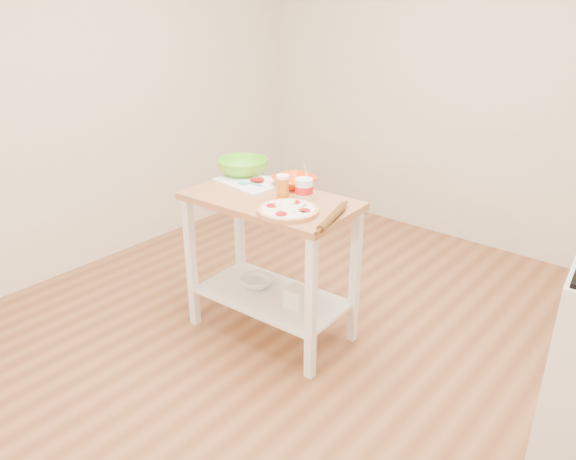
# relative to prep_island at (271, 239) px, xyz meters

# --- Properties ---
(room_shell) EXTENTS (4.04, 4.54, 2.74)m
(room_shell) POSITION_rel_prep_island_xyz_m (0.27, -0.13, 0.71)
(room_shell) COLOR #945B36
(room_shell) RESTS_ON ground
(prep_island) EXTENTS (1.02, 0.59, 0.90)m
(prep_island) POSITION_rel_prep_island_xyz_m (0.00, 0.00, 0.00)
(prep_island) COLOR #B17348
(prep_island) RESTS_ON ground
(pizza) EXTENTS (0.33, 0.33, 0.05)m
(pizza) POSITION_rel_prep_island_xyz_m (0.23, -0.11, 0.28)
(pizza) COLOR #E9A463
(pizza) RESTS_ON prep_island
(cutting_board) EXTENTS (0.44, 0.35, 0.04)m
(cutting_board) POSITION_rel_prep_island_xyz_m (-0.27, 0.13, 0.27)
(cutting_board) COLOR white
(cutting_board) RESTS_ON prep_island
(spatula) EXTENTS (0.15, 0.06, 0.01)m
(spatula) POSITION_rel_prep_island_xyz_m (-0.22, 0.07, 0.28)
(spatula) COLOR #34CAA1
(spatula) RESTS_ON cutting_board
(knife) EXTENTS (0.25, 0.14, 0.01)m
(knife) POSITION_rel_prep_island_xyz_m (-0.36, 0.22, 0.28)
(knife) COLOR silver
(knife) RESTS_ON cutting_board
(orange_bowl) EXTENTS (0.30, 0.30, 0.06)m
(orange_bowl) POSITION_rel_prep_island_xyz_m (-0.02, 0.24, 0.29)
(orange_bowl) COLOR #FF3902
(orange_bowl) RESTS_ON prep_island
(green_bowl) EXTENTS (0.35, 0.35, 0.10)m
(green_bowl) POSITION_rel_prep_island_xyz_m (-0.42, 0.21, 0.31)
(green_bowl) COLOR #64C923
(green_bowl) RESTS_ON prep_island
(beer_pint) EXTENTS (0.07, 0.07, 0.15)m
(beer_pint) POSITION_rel_prep_island_xyz_m (0.08, 0.02, 0.34)
(beer_pint) COLOR #C46613
(beer_pint) RESTS_ON prep_island
(yogurt_tub) EXTENTS (0.10, 0.10, 0.22)m
(yogurt_tub) POSITION_rel_prep_island_xyz_m (0.17, 0.10, 0.32)
(yogurt_tub) COLOR white
(yogurt_tub) RESTS_ON prep_island
(rolling_pin) EXTENTS (0.14, 0.35, 0.04)m
(rolling_pin) POSITION_rel_prep_island_xyz_m (0.48, -0.06, 0.28)
(rolling_pin) COLOR brown
(rolling_pin) RESTS_ON prep_island
(shelf_glass_bowl) EXTENTS (0.25, 0.25, 0.06)m
(shelf_glass_bowl) POSITION_rel_prep_island_xyz_m (-0.14, 0.02, -0.35)
(shelf_glass_bowl) COLOR silver
(shelf_glass_bowl) RESTS_ON prep_island
(shelf_bin) EXTENTS (0.12, 0.12, 0.12)m
(shelf_bin) POSITION_rel_prep_island_xyz_m (0.20, 0.00, -0.32)
(shelf_bin) COLOR white
(shelf_bin) RESTS_ON prep_island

